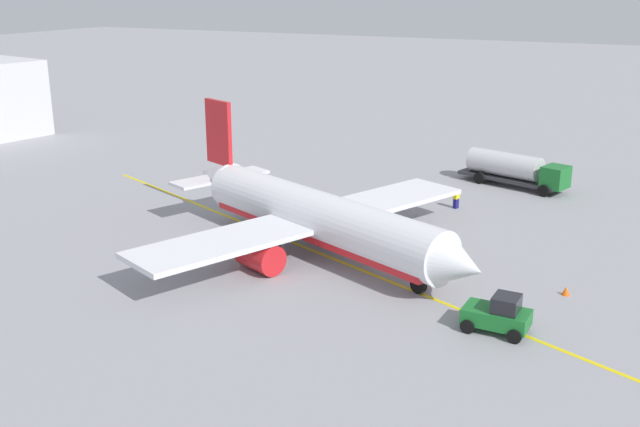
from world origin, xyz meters
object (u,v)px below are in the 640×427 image
fuel_tanker (514,169)px  pushback_tug (498,315)px  refueling_worker (456,199)px  airplane (315,217)px  safety_cone_nose (566,291)px

fuel_tanker → pushback_tug: 31.74m
fuel_tanker → refueling_worker: 9.71m
refueling_worker → pushback_tug: bearing=-67.8°
fuel_tanker → refueling_worker: fuel_tanker is taller
fuel_tanker → refueling_worker: size_ratio=6.31×
fuel_tanker → pushback_tug: (6.11, -31.14, -0.72)m
airplane → refueling_worker: (5.93, 14.97, -1.77)m
airplane → fuel_tanker: 25.77m
pushback_tug → safety_cone_nose: size_ratio=6.53×
fuel_tanker → pushback_tug: size_ratio=2.96×
airplane → fuel_tanker: bearing=70.2°
fuel_tanker → refueling_worker: (-2.81, -9.25, -0.91)m
pushback_tug → refueling_worker: 23.64m
airplane → safety_cone_nose: 17.59m
refueling_worker → safety_cone_nose: bearing=-52.5°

